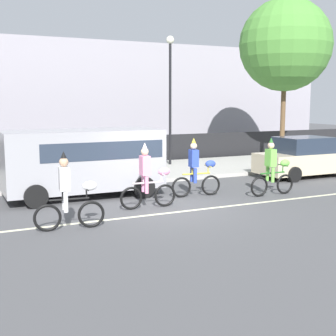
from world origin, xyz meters
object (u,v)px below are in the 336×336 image
at_px(parade_cyclist_pink, 149,180).
at_px(parked_car_beige, 304,158).
at_px(parade_cyclist_lime, 273,170).
at_px(parade_cyclist_cobalt, 197,171).
at_px(street_lamp_post, 170,81).
at_px(parade_cyclist_zebra, 70,196).
at_px(parked_van_grey, 85,158).

height_order(parade_cyclist_pink, parked_car_beige, parade_cyclist_pink).
bearing_deg(parade_cyclist_pink, parked_car_beige, 17.18).
relative_size(parade_cyclist_lime, parked_car_beige, 0.47).
relative_size(parade_cyclist_cobalt, parade_cyclist_lime, 1.00).
height_order(parked_car_beige, street_lamp_post, street_lamp_post).
distance_m(parade_cyclist_pink, parade_cyclist_lime, 4.43).
bearing_deg(parade_cyclist_cobalt, parade_cyclist_zebra, -155.23).
bearing_deg(street_lamp_post, parked_car_beige, -51.80).
bearing_deg(street_lamp_post, parade_cyclist_lime, -88.32).
xyz_separation_m(parade_cyclist_cobalt, parked_car_beige, (5.93, 1.59, -0.06)).
height_order(parade_cyclist_zebra, parade_cyclist_lime, same).
bearing_deg(parade_cyclist_lime, street_lamp_post, 91.68).
xyz_separation_m(parade_cyclist_pink, parked_van_grey, (-1.20, 2.39, 0.44)).
relative_size(parade_cyclist_cobalt, street_lamp_post, 0.33).
bearing_deg(parked_van_grey, parked_car_beige, 0.53).
relative_size(parade_cyclist_zebra, parade_cyclist_lime, 1.00).
distance_m(parade_cyclist_pink, parked_van_grey, 2.71).
relative_size(parade_cyclist_zebra, parked_car_beige, 0.47).
distance_m(parade_cyclist_zebra, parade_cyclist_pink, 2.92).
xyz_separation_m(parade_cyclist_pink, parade_cyclist_lime, (4.43, -0.05, 0.00)).
relative_size(parade_cyclist_lime, parked_van_grey, 0.38).
relative_size(parade_cyclist_pink, parked_car_beige, 0.47).
height_order(parade_cyclist_lime, parked_van_grey, parked_van_grey).
height_order(parade_cyclist_cobalt, parked_van_grey, parked_van_grey).
bearing_deg(parade_cyclist_pink, parade_cyclist_lime, -0.66).
bearing_deg(parked_van_grey, parade_cyclist_lime, -23.46).
relative_size(parade_cyclist_zebra, parked_van_grey, 0.38).
height_order(parade_cyclist_zebra, parade_cyclist_cobalt, same).
height_order(parade_cyclist_pink, parade_cyclist_lime, same).
bearing_deg(street_lamp_post, parade_cyclist_zebra, -128.52).
bearing_deg(parked_van_grey, parade_cyclist_pink, -63.38).
relative_size(parked_car_beige, street_lamp_post, 0.70).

